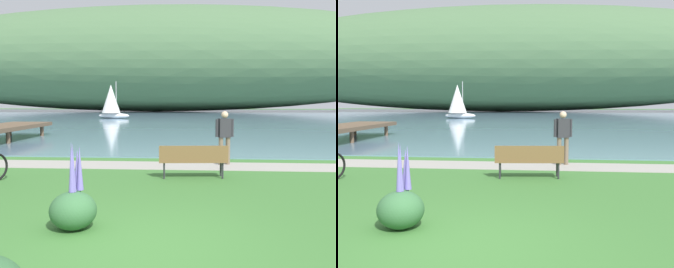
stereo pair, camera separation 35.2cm
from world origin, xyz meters
The scene contains 8 objects.
ground_plane centered at (0.00, 0.00, 0.00)m, with size 200.00×200.00×0.00m, color #3D7533.
bay_water centered at (0.00, 48.37, 0.02)m, with size 180.00×80.00×0.04m, color #6B8EA8.
distant_hillside centered at (-7.56, 70.12, 9.99)m, with size 118.28×28.00×19.91m, color #4C7047.
shoreline_path centered at (0.00, 6.82, 0.01)m, with size 60.00×1.50×0.01m, color #A39E93.
park_bench_near_camera centered at (0.76, 4.93, 0.52)m, with size 1.84×0.64×0.88m.
person_at_shoreline centered at (1.73, 7.15, 0.98)m, with size 0.59×0.32×1.71m.
echium_bush_closest_to_camera centered at (-1.10, 0.70, 0.38)m, with size 0.74×0.74×1.40m.
sailboat_nearest_to_shore centered at (-9.01, 38.98, 2.05)m, with size 3.70×2.31×4.26m.
Camera 1 is at (0.84, -5.16, 2.03)m, focal length 41.30 mm.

